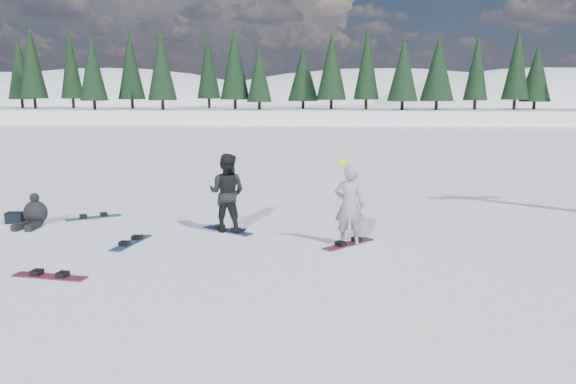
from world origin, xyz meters
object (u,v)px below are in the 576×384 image
at_px(snowboard_loose_a, 131,243).
at_px(snowboard_loose_c, 94,218).
at_px(snowboard_loose_b, 50,277).
at_px(snowboarder_woman, 349,205).
at_px(gear_bag, 15,218).
at_px(snowboarder_man, 227,193).
at_px(seated_rider, 35,213).

bearing_deg(snowboard_loose_a, snowboard_loose_c, 48.65).
bearing_deg(snowboard_loose_b, snowboarder_woman, 33.71).
relative_size(snowboard_loose_b, snowboard_loose_c, 1.00).
xyz_separation_m(snowboard_loose_a, snowboard_loose_c, (-1.99, 2.58, 0.00)).
bearing_deg(gear_bag, snowboarder_woman, -9.96).
relative_size(snowboarder_man, snowboard_loose_a, 1.34).
distance_m(snowboarder_man, snowboard_loose_a, 2.66).
distance_m(seated_rider, snowboard_loose_a, 3.56).
xyz_separation_m(snowboarder_woman, seated_rider, (-8.30, 1.32, -0.62)).
distance_m(snowboarder_man, snowboard_loose_b, 4.85).
xyz_separation_m(snowboarder_man, snowboard_loose_a, (-2.07, -1.35, -0.99)).
bearing_deg(snowboard_loose_b, seated_rider, 129.44).
relative_size(snowboarder_man, seated_rider, 1.88).
height_order(snowboarder_man, seated_rider, snowboarder_man).
height_order(snowboarder_woman, snowboard_loose_a, snowboarder_woman).
bearing_deg(gear_bag, snowboard_loose_b, -53.99).
bearing_deg(snowboard_loose_a, gear_bag, 75.54).
height_order(seated_rider, gear_bag, seated_rider).
height_order(snowboarder_woman, seated_rider, snowboarder_woman).
bearing_deg(gear_bag, snowboard_loose_c, 21.34).
bearing_deg(snowboarder_man, snowboard_loose_c, -5.02).
relative_size(seated_rider, snowboard_loose_c, 0.71).
distance_m(snowboarder_woman, snowboard_loose_b, 6.54).
bearing_deg(snowboarder_woman, snowboard_loose_b, 28.79).
height_order(snowboarder_woman, gear_bag, snowboarder_woman).
height_order(snowboarder_man, snowboard_loose_c, snowboarder_man).
relative_size(snowboard_loose_a, snowboard_loose_b, 1.00).
xyz_separation_m(seated_rider, snowboard_loose_c, (1.18, 0.99, -0.32)).
bearing_deg(snowboarder_woman, snowboard_loose_a, 6.43).
bearing_deg(seated_rider, snowboarder_woman, -2.87).
distance_m(snowboarder_woman, seated_rider, 8.43).
height_order(snowboard_loose_b, snowboard_loose_c, same).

